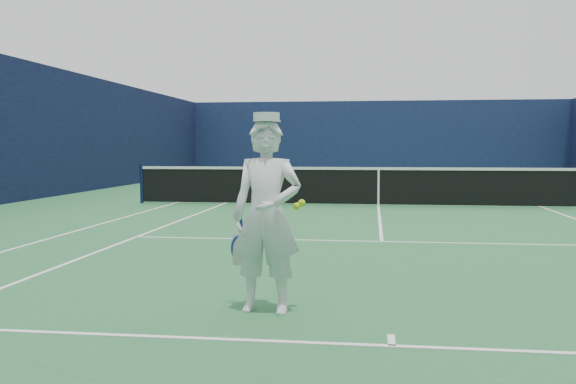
{
  "coord_description": "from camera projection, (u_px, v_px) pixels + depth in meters",
  "views": [
    {
      "loc": [
        -0.16,
        -16.75,
        1.52
      ],
      "look_at": [
        -1.12,
        -9.47,
        1.01
      ],
      "focal_mm": 40.0,
      "sensor_mm": 36.0,
      "label": 1
    }
  ],
  "objects": [
    {
      "name": "ground",
      "position": [
        378.0,
        206.0,
        16.65
      ],
      "size": [
        80.0,
        80.0,
        0.0
      ],
      "primitive_type": "plane",
      "color": "#276737",
      "rests_on": "ground"
    },
    {
      "name": "court_markings",
      "position": [
        378.0,
        206.0,
        16.65
      ],
      "size": [
        11.03,
        23.83,
        0.01
      ],
      "color": "white",
      "rests_on": "ground"
    },
    {
      "name": "windscreen_fence",
      "position": [
        379.0,
        129.0,
        16.51
      ],
      "size": [
        20.12,
        36.12,
        4.0
      ],
      "color": "#101B3D",
      "rests_on": "ground"
    },
    {
      "name": "tennis_net",
      "position": [
        379.0,
        185.0,
        16.61
      ],
      "size": [
        12.88,
        0.09,
        1.07
      ],
      "color": "#141E4C",
      "rests_on": "ground"
    },
    {
      "name": "tennis_player",
      "position": [
        267.0,
        216.0,
        5.89
      ],
      "size": [
        0.76,
        0.52,
        1.84
      ],
      "rotation": [
        0.0,
        0.0,
        -0.09
      ],
      "color": "white",
      "rests_on": "ground"
    }
  ]
}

